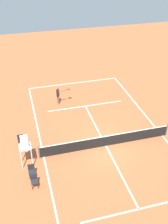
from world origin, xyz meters
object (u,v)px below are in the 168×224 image
at_px(courtside_chair_near, 34,180).
at_px(umpire_chair, 25,146).
at_px(player_serving, 58,94).
at_px(courtside_chair_far, 32,170).
at_px(tennis_ball, 69,118).
at_px(courtside_chair_mid, 21,140).

bearing_deg(courtside_chair_near, umpire_chair, -82.93).
height_order(player_serving, courtside_chair_far, player_serving).
distance_m(tennis_ball, courtside_chair_mid, 5.05).
bearing_deg(umpire_chair, courtside_chair_mid, -82.91).
distance_m(courtside_chair_near, courtside_chair_mid, 4.29).
xyz_separation_m(player_serving, courtside_chair_mid, (3.90, 5.26, -0.52)).
relative_size(umpire_chair, courtside_chair_mid, 2.54).
bearing_deg(courtside_chair_near, player_serving, -109.52).
bearing_deg(umpire_chair, player_serving, -116.30).
xyz_separation_m(umpire_chair, courtside_chair_far, (-0.20, 1.25, -1.07)).
bearing_deg(umpire_chair, courtside_chair_far, 99.02).
relative_size(tennis_ball, courtside_chair_mid, 0.07).
xyz_separation_m(player_serving, courtside_chair_far, (3.44, 8.62, -0.52)).
bearing_deg(tennis_ball, courtside_chair_far, 57.40).
height_order(tennis_ball, courtside_chair_far, courtside_chair_far).
relative_size(courtside_chair_near, courtside_chair_mid, 1.00).
relative_size(player_serving, tennis_ball, 25.83).
height_order(courtside_chair_near, courtside_chair_far, same).
bearing_deg(player_serving, courtside_chair_near, -32.09).
bearing_deg(courtside_chair_mid, player_serving, -126.57).
relative_size(player_serving, umpire_chair, 0.73).
bearing_deg(umpire_chair, courtside_chair_near, 97.07).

